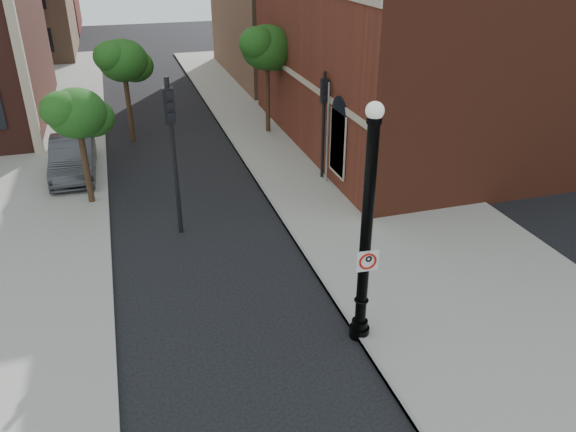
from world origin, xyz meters
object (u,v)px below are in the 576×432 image
object	(u,v)px
lamppost	(366,240)
no_parking_sign	(368,261)
parked_car	(73,157)
traffic_signal_left	(172,132)
traffic_signal_right	(324,109)

from	to	relation	value
lamppost	no_parking_sign	xyz separation A→B (m)	(0.01, -0.16, -0.50)
lamppost	parked_car	bearing A→B (deg)	118.33
no_parking_sign	traffic_signal_left	distance (m)	8.29
lamppost	no_parking_sign	world-z (taller)	lamppost
parked_car	traffic_signal_right	world-z (taller)	traffic_signal_right
parked_car	no_parking_sign	bearing A→B (deg)	-61.47
traffic_signal_left	traffic_signal_right	xyz separation A→B (m)	(6.40, 3.01, -0.60)
parked_car	traffic_signal_left	xyz separation A→B (m)	(3.71, -6.63, 2.86)
no_parking_sign	lamppost	bearing A→B (deg)	98.51
traffic_signal_right	lamppost	bearing A→B (deg)	-101.17
parked_car	traffic_signal_right	distance (m)	10.97
lamppost	traffic_signal_left	world-z (taller)	lamppost
no_parking_sign	traffic_signal_left	bearing A→B (deg)	121.02
no_parking_sign	traffic_signal_right	size ratio (longest dim) A/B	0.12
lamppost	parked_car	distance (m)	15.76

